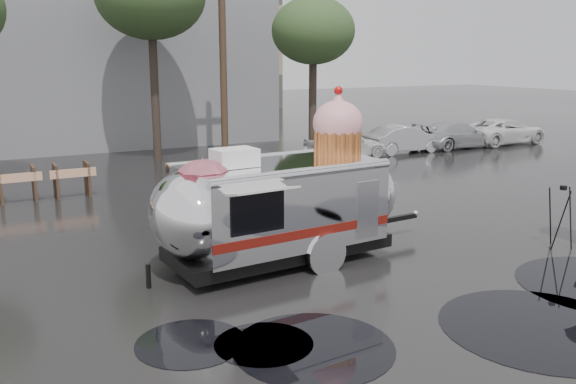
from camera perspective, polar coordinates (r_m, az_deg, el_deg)
ground at (r=11.77m, az=8.78°, el=-7.91°), size 120.00×120.00×0.00m
puddles at (r=10.47m, az=17.75°, el=-11.02°), size 9.91×4.37×0.01m
grey_building at (r=33.00m, az=-24.10°, el=15.71°), size 22.00×12.00×13.00m
utility_pole at (r=24.58m, az=-6.13°, el=13.74°), size 1.60×0.28×9.00m
tree_right at (r=25.23m, az=2.38°, el=14.76°), size 3.36×3.36×6.42m
barricade_row at (r=19.14m, az=-24.00°, el=0.73°), size 4.30×0.80×1.00m
parked_cars at (r=28.01m, az=13.67°, el=5.31°), size 13.20×1.90×1.50m
airstream_trailer at (r=12.22m, az=-0.49°, el=-0.86°), size 6.62×2.82×3.57m
person_left at (r=11.40m, az=-7.78°, el=-3.61°), size 0.69×0.47×1.87m
umbrella_pink at (r=11.17m, az=-7.93°, el=1.29°), size 1.11×1.11×2.31m
tripod at (r=14.45m, az=24.19°, el=-1.70°), size 0.57×0.55×1.39m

